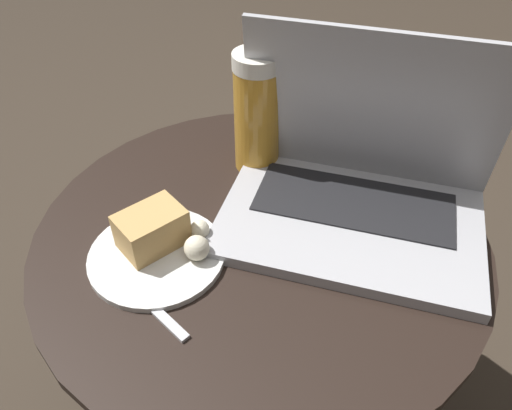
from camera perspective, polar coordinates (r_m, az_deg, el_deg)
name	(u,v)px	position (r m, az deg, el deg)	size (l,w,h in m)	color
ground_plane	(259,406)	(1.15, 0.33, -21.97)	(6.00, 6.00, 0.00)	#382D23
table	(260,292)	(0.82, 0.43, -9.97)	(0.65, 0.65, 0.53)	#515156
laptop	(357,185)	(0.72, 11.47, 2.28)	(0.43, 0.35, 0.26)	#B2B2B7
beer_glass	(258,113)	(0.78, 0.19, 10.47)	(0.07, 0.07, 0.19)	gold
snack_plate	(158,243)	(0.68, -11.09, -4.26)	(0.18, 0.18, 0.06)	silver
fork	(138,293)	(0.65, -13.34, -9.79)	(0.13, 0.13, 0.00)	silver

